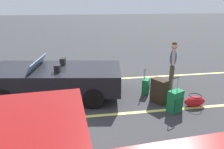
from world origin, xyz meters
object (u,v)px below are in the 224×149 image
(traveler_person, at_px, (173,63))
(convertible_car, at_px, (48,79))
(suitcase_small_carryon, at_px, (146,86))
(suitcase_medium_bright, at_px, (175,101))
(suitcase_large_black, at_px, (159,91))
(duffel_bag, at_px, (195,101))

(traveler_person, bearing_deg, convertible_car, 22.39)
(convertible_car, relative_size, suitcase_small_carryon, 5.19)
(suitcase_small_carryon, height_order, traveler_person, traveler_person)
(suitcase_medium_bright, bearing_deg, suitcase_large_black, 175.96)
(suitcase_large_black, height_order, suitcase_small_carryon, suitcase_small_carryon)
(suitcase_small_carryon, relative_size, traveler_person, 0.51)
(convertible_car, relative_size, duffel_bag, 6.69)
(suitcase_large_black, distance_m, duffel_bag, 1.04)
(suitcase_medium_bright, relative_size, duffel_bag, 1.52)
(suitcase_medium_bright, distance_m, traveler_person, 1.74)
(convertible_car, height_order, duffel_bag, convertible_car)
(suitcase_small_carryon, bearing_deg, traveler_person, 40.05)
(convertible_car, height_order, traveler_person, traveler_person)
(convertible_car, relative_size, suitcase_large_black, 5.88)
(suitcase_large_black, bearing_deg, duffel_bag, -51.83)
(suitcase_large_black, bearing_deg, suitcase_medium_bright, -98.08)
(convertible_car, distance_m, suitcase_medium_bright, 3.89)
(duffel_bag, bearing_deg, convertible_car, -18.08)
(suitcase_small_carryon, bearing_deg, duffel_bag, -17.05)
(convertible_car, height_order, suitcase_large_black, convertible_car)
(suitcase_large_black, height_order, suitcase_medium_bright, suitcase_medium_bright)
(convertible_car, distance_m, traveler_person, 4.11)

